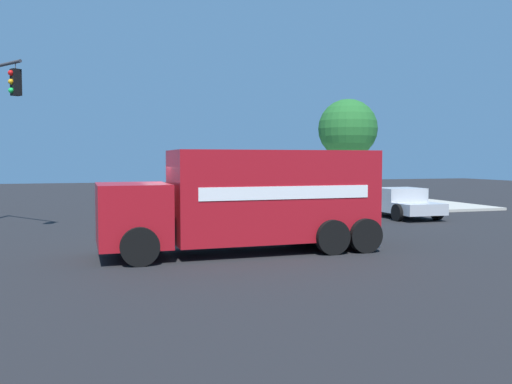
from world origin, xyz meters
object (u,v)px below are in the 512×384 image
Objects in this scene: shade_tree_near at (348,129)px; pickup_silver at (397,201)px; delivery_truck at (251,199)px; pedestrian_near_corner at (335,187)px.

pickup_silver is at bearing 78.29° from shade_tree_near.
delivery_truck is 4.58× the size of pedestrian_near_corner.
pedestrian_near_corner is at bearing -125.01° from delivery_truck.
pickup_silver is at bearing -142.57° from delivery_truck.
pickup_silver is 9.77m from shade_tree_near.
shade_tree_near is at bearing -125.18° from delivery_truck.
shade_tree_near reaches higher than pickup_silver.
shade_tree_near is (-11.28, -16.01, 3.12)m from delivery_truck.
delivery_truck is 15.34m from pedestrian_near_corner.
pedestrian_near_corner is at bearing -82.77° from pickup_silver.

